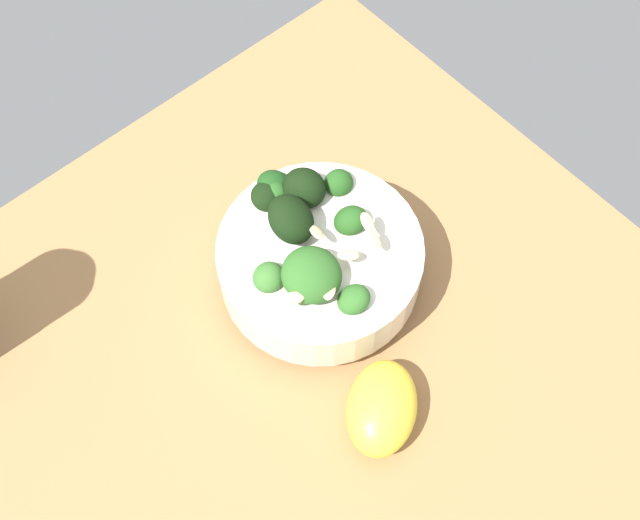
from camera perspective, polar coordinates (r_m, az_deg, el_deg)
ground_plane at (r=73.12cm, az=-0.22°, el=-6.78°), size 60.56×60.56×4.17cm
bowl_of_broccoli at (r=70.26cm, az=-0.16°, el=0.22°), size 18.04×17.36×10.56cm
lemon_wedge at (r=67.34cm, az=4.32°, el=-10.04°), size 9.33×9.86×4.23cm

